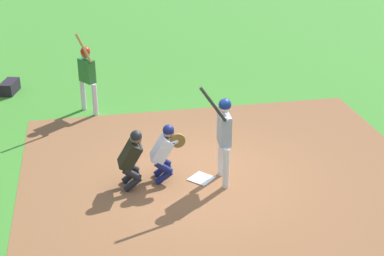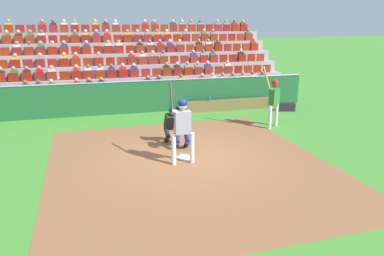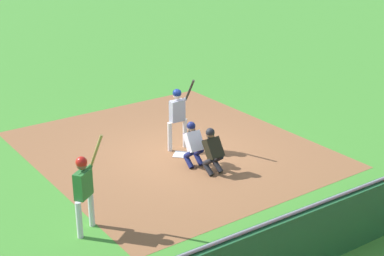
{
  "view_description": "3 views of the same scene",
  "coord_description": "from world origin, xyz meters",
  "px_view_note": "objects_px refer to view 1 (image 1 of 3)",
  "views": [
    {
      "loc": [
        10.21,
        -1.91,
        5.99
      ],
      "look_at": [
        -0.47,
        -0.12,
        0.98
      ],
      "focal_mm": 53.55,
      "sensor_mm": 36.0,
      "label": 1
    },
    {
      "loc": [
        2.43,
        9.67,
        3.78
      ],
      "look_at": [
        -0.28,
        -0.16,
        0.84
      ],
      "focal_mm": 34.37,
      "sensor_mm": 36.0,
      "label": 2
    },
    {
      "loc": [
        -8.31,
        -12.72,
        6.77
      ],
      "look_at": [
        -0.03,
        -0.57,
        1.02
      ],
      "focal_mm": 54.43,
      "sensor_mm": 36.0,
      "label": 3
    }
  ],
  "objects_px": {
    "catcher_crouching": "(165,149)",
    "on_deck_batter": "(87,72)",
    "batter_at_plate": "(224,131)",
    "home_plate_marker": "(201,179)",
    "home_plate_umpire": "(132,156)",
    "equipment_duffel_bag": "(10,87)"
  },
  "relations": [
    {
      "from": "catcher_crouching",
      "to": "on_deck_batter",
      "type": "distance_m",
      "value": 4.18
    },
    {
      "from": "batter_at_plate",
      "to": "on_deck_batter",
      "type": "distance_m",
      "value": 4.93
    },
    {
      "from": "on_deck_batter",
      "to": "batter_at_plate",
      "type": "bearing_deg",
      "value": 33.06
    },
    {
      "from": "catcher_crouching",
      "to": "on_deck_batter",
      "type": "bearing_deg",
      "value": -158.46
    },
    {
      "from": "home_plate_marker",
      "to": "on_deck_batter",
      "type": "xyz_separation_m",
      "value": [
        -3.97,
        -2.27,
        1.1
      ]
    },
    {
      "from": "batter_at_plate",
      "to": "home_plate_umpire",
      "type": "xyz_separation_m",
      "value": [
        -0.11,
        -1.84,
        -0.46
      ]
    },
    {
      "from": "batter_at_plate",
      "to": "home_plate_umpire",
      "type": "distance_m",
      "value": 1.9
    },
    {
      "from": "catcher_crouching",
      "to": "home_plate_umpire",
      "type": "distance_m",
      "value": 0.7
    },
    {
      "from": "home_plate_marker",
      "to": "home_plate_umpire",
      "type": "distance_m",
      "value": 1.57
    },
    {
      "from": "home_plate_umpire",
      "to": "on_deck_batter",
      "type": "relative_size",
      "value": 0.56
    },
    {
      "from": "catcher_crouching",
      "to": "equipment_duffel_bag",
      "type": "bearing_deg",
      "value": -146.45
    },
    {
      "from": "catcher_crouching",
      "to": "batter_at_plate",
      "type": "bearing_deg",
      "value": 77.27
    },
    {
      "from": "batter_at_plate",
      "to": "home_plate_marker",
      "type": "bearing_deg",
      "value": -110.26
    },
    {
      "from": "home_plate_marker",
      "to": "on_deck_batter",
      "type": "height_order",
      "value": "on_deck_batter"
    },
    {
      "from": "equipment_duffel_bag",
      "to": "on_deck_batter",
      "type": "distance_m",
      "value": 3.05
    },
    {
      "from": "batter_at_plate",
      "to": "home_plate_umpire",
      "type": "height_order",
      "value": "batter_at_plate"
    },
    {
      "from": "home_plate_marker",
      "to": "catcher_crouching",
      "type": "height_order",
      "value": "catcher_crouching"
    },
    {
      "from": "equipment_duffel_bag",
      "to": "on_deck_batter",
      "type": "height_order",
      "value": "on_deck_batter"
    },
    {
      "from": "home_plate_marker",
      "to": "batter_at_plate",
      "type": "distance_m",
      "value": 1.22
    },
    {
      "from": "catcher_crouching",
      "to": "equipment_duffel_bag",
      "type": "xyz_separation_m",
      "value": [
        -5.7,
        -3.78,
        -0.53
      ]
    },
    {
      "from": "home_plate_marker",
      "to": "equipment_duffel_bag",
      "type": "relative_size",
      "value": 0.6
    },
    {
      "from": "on_deck_batter",
      "to": "home_plate_marker",
      "type": "bearing_deg",
      "value": 29.71
    }
  ]
}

